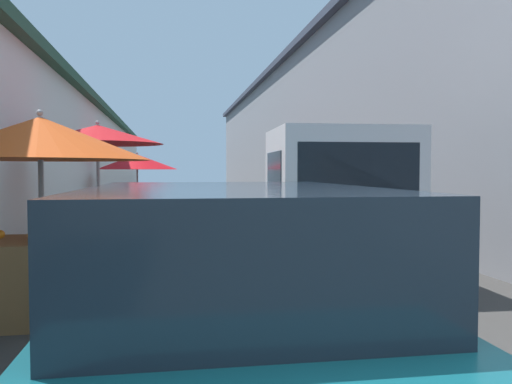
# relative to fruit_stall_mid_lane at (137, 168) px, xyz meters

# --- Properties ---
(ground) EXTENTS (90.00, 90.00, 0.00)m
(ground) POSITION_rel_fruit_stall_mid_lane_xyz_m (-2.71, -2.07, -1.62)
(ground) COLOR #3D3A38
(building_right_concrete) EXTENTS (49.80, 7.50, 6.13)m
(building_right_concrete) POSITION_rel_fruit_stall_mid_lane_xyz_m (-0.46, -9.13, 1.46)
(building_right_concrete) COLOR gray
(building_right_concrete) RESTS_ON ground
(fruit_stall_mid_lane) EXTENTS (2.63, 2.63, 2.14)m
(fruit_stall_mid_lane) POSITION_rel_fruit_stall_mid_lane_xyz_m (0.00, 0.00, 0.00)
(fruit_stall_mid_lane) COLOR #9E9EA3
(fruit_stall_mid_lane) RESTS_ON ground
(fruit_stall_far_right) EXTENTS (2.26, 2.26, 2.40)m
(fruit_stall_far_right) POSITION_rel_fruit_stall_mid_lane_xyz_m (-8.00, 0.17, 0.15)
(fruit_stall_far_right) COLOR #9E9EA3
(fruit_stall_far_right) RESTS_ON ground
(fruit_stall_near_right) EXTENTS (2.30, 2.30, 2.18)m
(fruit_stall_near_right) POSITION_rel_fruit_stall_mid_lane_xyz_m (-11.56, 0.34, -0.04)
(fruit_stall_near_right) COLOR #9E9EA3
(fruit_stall_near_right) RESTS_ON ground
(hatchback_car) EXTENTS (3.92, 1.95, 1.45)m
(hatchback_car) POSITION_rel_fruit_stall_mid_lane_xyz_m (-14.32, -1.39, -0.88)
(hatchback_car) COLOR #0F4C56
(hatchback_car) RESTS_ON ground
(delivery_truck) EXTENTS (4.99, 2.12, 2.08)m
(delivery_truck) POSITION_rel_fruit_stall_mid_lane_xyz_m (-10.15, -3.29, -0.58)
(delivery_truck) COLOR black
(delivery_truck) RESTS_ON ground
(vendor_by_crates) EXTENTS (0.60, 0.36, 1.60)m
(vendor_by_crates) POSITION_rel_fruit_stall_mid_lane_xyz_m (-4.81, -3.76, -0.70)
(vendor_by_crates) COLOR navy
(vendor_by_crates) RESTS_ON ground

